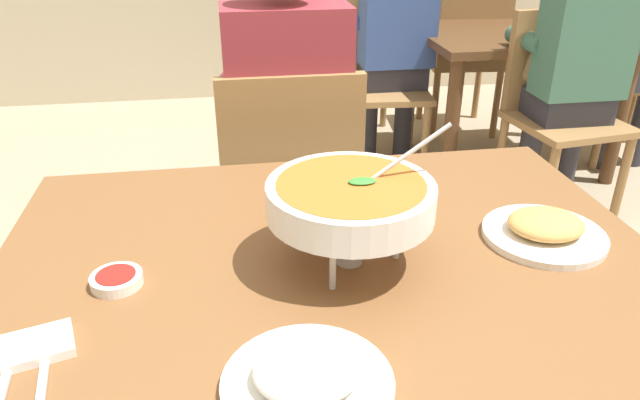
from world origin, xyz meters
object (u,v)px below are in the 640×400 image
dining_table_main (332,303)px  patron_bg_left (579,52)px  rice_plate (307,377)px  patron_bg_right (638,26)px  chair_bg_left (557,101)px  chair_bg_middle (382,73)px  chair_bg_right (639,72)px  curry_bowl (351,200)px  chair_bg_window (467,52)px  appetizer_plate (545,229)px  patron_bg_middle (395,28)px  diner_main (287,113)px  chair_bg_corner (378,55)px  chair_diner_main (290,188)px  sauce_dish (116,279)px  dining_table_far (514,56)px

dining_table_main → patron_bg_left: size_ratio=0.96×
rice_plate → patron_bg_right: size_ratio=0.18×
rice_plate → chair_bg_left: chair_bg_left is taller
chair_bg_middle → chair_bg_right: bearing=-8.3°
curry_bowl → chair_bg_window: bearing=63.6°
curry_bowl → appetizer_plate: bearing=3.2°
curry_bowl → chair_bg_left: curry_bowl is taller
chair_bg_middle → patron_bg_middle: patron_bg_middle is taller
patron_bg_left → patron_bg_middle: size_ratio=1.00×
curry_bowl → chair_bg_left: (1.27, 1.49, -0.34)m
chair_bg_left → patron_bg_middle: (-0.62, 0.56, 0.24)m
dining_table_main → rice_plate: size_ratio=5.23×
dining_table_main → chair_bg_window: bearing=62.9°
appetizer_plate → chair_bg_right: bearing=50.2°
dining_table_main → appetizer_plate: appetizer_plate is taller
diner_main → chair_bg_left: size_ratio=1.46×
chair_bg_left → dining_table_main: bearing=-131.4°
rice_plate → chair_bg_corner: size_ratio=0.27×
diner_main → dining_table_main: bearing=-90.0°
dining_table_main → chair_bg_right: chair_bg_right is taller
chair_diner_main → appetizer_plate: bearing=-60.4°
sauce_dish → chair_bg_corner: 2.73m
rice_plate → dining_table_far: size_ratio=0.24×
diner_main → curry_bowl: size_ratio=3.94×
appetizer_plate → chair_bg_corner: bearing=83.4°
chair_bg_corner → sauce_dish: bearing=-113.8°
diner_main → chair_bg_corner: (0.71, 1.67, -0.24)m
chair_bg_corner → patron_bg_middle: size_ratio=0.69×
diner_main → chair_bg_window: diner_main is taller
chair_bg_right → curry_bowl: bearing=-136.0°
chair_diner_main → diner_main: diner_main is taller
chair_diner_main → sauce_dish: 0.90m
chair_bg_middle → sauce_dish: bearing=-116.0°
sauce_dish → dining_table_far: (1.70, 1.99, -0.14)m
dining_table_main → diner_main: (0.00, 0.80, 0.12)m
rice_plate → chair_bg_left: size_ratio=0.27×
curry_bowl → diner_main: bearing=92.1°
chair_bg_middle → chair_bg_window: bearing=31.9°
dining_table_main → patron_bg_middle: bearing=71.4°
sauce_dish → patron_bg_middle: patron_bg_middle is taller
chair_bg_corner → chair_bg_window: (0.54, -0.01, 0.00)m
patron_bg_left → patron_bg_right: size_ratio=1.00×
curry_bowl → dining_table_far: bearing=57.1°
dining_table_main → chair_diner_main: bearing=90.0°
dining_table_main → sauce_dish: sauce_dish is taller
sauce_dish → chair_bg_right: bearing=38.7°
dining_table_far → patron_bg_left: patron_bg_left is taller
patron_bg_left → patron_bg_right: bearing=39.0°
chair_bg_left → chair_bg_corner: size_ratio=1.00×
dining_table_far → patron_bg_right: patron_bg_right is taller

